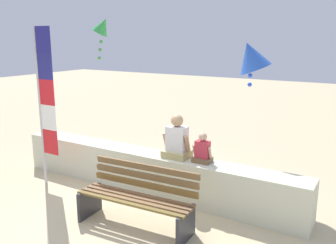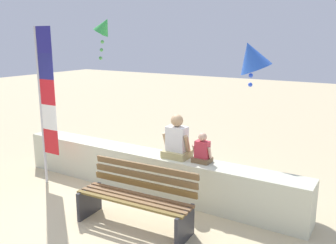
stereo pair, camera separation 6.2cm
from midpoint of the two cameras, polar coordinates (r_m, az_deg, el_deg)
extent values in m
plane|color=#CAB78D|center=(6.07, -8.31, -13.63)|extent=(40.00, 40.00, 0.00)
cube|color=beige|center=(6.60, -3.27, -7.79)|extent=(5.61, 0.50, 0.73)
cube|color=brown|center=(5.25, -6.69, -12.56)|extent=(1.77, 0.18, 0.03)
cube|color=brown|center=(5.33, -6.00, -12.11)|extent=(1.77, 0.18, 0.03)
cube|color=brown|center=(5.42, -5.33, -11.68)|extent=(1.77, 0.18, 0.03)
cube|color=brown|center=(5.50, -4.69, -11.25)|extent=(1.77, 0.18, 0.03)
cube|color=brown|center=(5.54, -4.11, -9.73)|extent=(1.76, 0.16, 0.10)
cube|color=brown|center=(5.51, -4.01, -8.40)|extent=(1.76, 0.16, 0.10)
cube|color=brown|center=(5.48, -3.91, -7.06)|extent=(1.76, 0.16, 0.10)
cube|color=#2D2D33|center=(5.92, -12.45, -12.10)|extent=(0.08, 0.53, 0.45)
cube|color=#2D2D33|center=(5.12, 2.45, -16.02)|extent=(0.08, 0.53, 0.45)
cube|color=tan|center=(6.20, 1.10, -5.00)|extent=(0.44, 0.36, 0.12)
cube|color=silver|center=(6.12, 1.11, -2.61)|extent=(0.34, 0.22, 0.42)
cylinder|color=tan|center=(6.22, -0.64, -2.83)|extent=(0.07, 0.17, 0.30)
cylinder|color=tan|center=(6.02, 2.74, -3.38)|extent=(0.07, 0.17, 0.30)
sphere|color=tan|center=(6.05, 1.13, 0.24)|extent=(0.21, 0.21, 0.21)
cube|color=brown|center=(5.99, 5.08, -5.89)|extent=(0.29, 0.24, 0.08)
cube|color=#C63342|center=(5.94, 5.12, -4.26)|extent=(0.22, 0.15, 0.28)
cylinder|color=#D9A98C|center=(6.00, 3.86, -4.40)|extent=(0.05, 0.11, 0.20)
cylinder|color=#D9A98C|center=(5.88, 6.27, -4.80)|extent=(0.05, 0.11, 0.20)
sphere|color=#D9A98C|center=(5.88, 5.16, -2.32)|extent=(0.14, 0.14, 0.14)
cylinder|color=#B7B7BC|center=(7.07, -19.58, 2.04)|extent=(0.05, 0.05, 2.91)
cube|color=red|center=(7.05, -18.14, -2.99)|extent=(0.36, 0.02, 0.46)
cube|color=white|center=(6.94, -18.40, 0.66)|extent=(0.36, 0.02, 0.46)
cube|color=red|center=(6.86, -18.67, 4.40)|extent=(0.36, 0.02, 0.46)
cube|color=navy|center=(6.82, -18.95, 8.22)|extent=(0.36, 0.02, 0.46)
cube|color=navy|center=(6.80, -19.24, 12.07)|extent=(0.36, 0.02, 0.46)
cone|color=green|center=(8.88, -10.38, 14.57)|extent=(0.62, 0.56, 0.50)
sphere|color=#49A34B|center=(8.78, -10.51, 13.41)|extent=(0.08, 0.08, 0.08)
sphere|color=#49A34B|center=(8.68, -10.64, 12.23)|extent=(0.08, 0.08, 0.08)
sphere|color=#49A34B|center=(8.59, -10.77, 11.01)|extent=(0.08, 0.08, 0.08)
sphere|color=#49A34B|center=(8.50, -10.90, 9.77)|extent=(0.08, 0.08, 0.08)
cone|color=blue|center=(6.64, 12.64, 10.05)|extent=(0.86, 0.77, 0.67)
sphere|color=blue|center=(6.75, 12.56, 8.56)|extent=(0.08, 0.08, 0.08)
sphere|color=blue|center=(6.87, 12.48, 7.13)|extent=(0.08, 0.08, 0.08)
sphere|color=blue|center=(6.98, 12.40, 5.74)|extent=(0.08, 0.08, 0.08)
camera|label=1|loc=(0.03, -90.29, -0.07)|focal=38.97mm
camera|label=2|loc=(0.03, 89.71, 0.07)|focal=38.97mm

